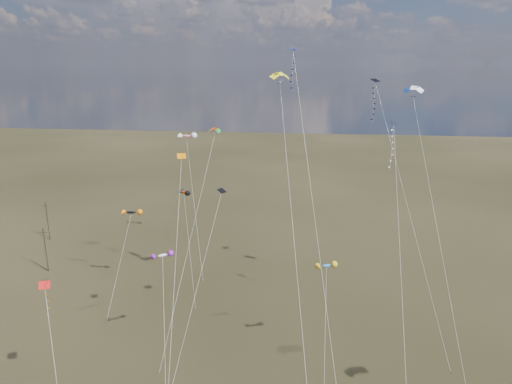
# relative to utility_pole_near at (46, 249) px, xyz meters

# --- Properties ---
(utility_pole_near) EXTENTS (1.40, 0.20, 8.00)m
(utility_pole_near) POSITION_rel_utility_pole_near_xyz_m (0.00, 0.00, 0.00)
(utility_pole_near) COLOR black
(utility_pole_near) RESTS_ON ground
(utility_pole_far) EXTENTS (1.40, 0.20, 8.00)m
(utility_pole_far) POSITION_rel_utility_pole_near_xyz_m (-8.00, 14.00, 0.00)
(utility_pole_far) COLOR black
(utility_pole_far) RESTS_ON ground
(diamond_black_high) EXTENTS (9.59, 17.98, 32.90)m
(diamond_black_high) POSITION_rel_utility_pole_near_xyz_m (53.72, -3.62, 24.15)
(diamond_black_high) COLOR black
(diamond_black_high) RESTS_ON ground
(diamond_navy_tall) EXTENTS (7.12, 21.95, 36.60)m
(diamond_navy_tall) POSITION_rel_utility_pole_near_xyz_m (42.85, -12.92, 27.36)
(diamond_navy_tall) COLOR #121A54
(diamond_navy_tall) RESTS_ON ground
(diamond_black_mid) EXTENTS (3.89, 16.32, 19.64)m
(diamond_black_mid) POSITION_rel_utility_pole_near_xyz_m (33.04, -17.29, 10.56)
(diamond_black_mid) COLOR black
(diamond_black_mid) RESTS_ON ground
(diamond_red_low) EXTENTS (7.31, 10.69, 14.16)m
(diamond_red_low) POSITION_rel_utility_pole_near_xyz_m (19.63, -30.61, 7.51)
(diamond_red_low) COLOR red
(diamond_red_low) RESTS_ON ground
(diamond_navy_right) EXTENTS (0.73, 24.83, 28.17)m
(diamond_navy_right) POSITION_rel_utility_pole_near_xyz_m (54.49, -13.32, 19.66)
(diamond_navy_right) COLOR #0D174F
(diamond_navy_right) RESTS_ON ground
(diamond_orange_center) EXTENTS (2.96, 18.49, 25.37)m
(diamond_orange_center) POSITION_rel_utility_pole_near_xyz_m (31.48, -25.16, 14.24)
(diamond_orange_center) COLOR orange
(diamond_orange_center) RESTS_ON ground
(parafoil_yellow) EXTENTS (7.13, 30.64, 34.25)m
(parafoil_yellow) POSITION_rel_utility_pole_near_xyz_m (40.76, -9.92, 29.32)
(parafoil_yellow) COLOR yellow
(parafoil_yellow) RESTS_ON ground
(parafoil_blue_white) EXTENTS (5.99, 20.84, 32.46)m
(parafoil_blue_white) POSITION_rel_utility_pole_near_xyz_m (57.68, -6.02, 27.56)
(parafoil_blue_white) COLOR #1542B1
(parafoil_blue_white) RESTS_ON ground
(parafoil_tricolor) EXTENTS (4.14, 20.71, 26.38)m
(parafoil_tricolor) POSITION_rel_utility_pole_near_xyz_m (31.05, -4.40, 21.54)
(parafoil_tricolor) COLOR #FEB206
(parafoil_tricolor) RESTS_ON ground
(novelty_black_orange) EXTENTS (3.14, 11.61, 13.22)m
(novelty_black_orange) POSITION_rel_utility_pole_near_xyz_m (17.48, -3.74, 8.58)
(novelty_black_orange) COLOR black
(novelty_black_orange) RESTS_ON ground
(novelty_orange_black) EXTENTS (5.04, 10.54, 15.69)m
(novelty_orange_black) POSITION_rel_utility_pole_near_xyz_m (24.98, -0.16, 11.02)
(novelty_orange_black) COLOR #E23400
(novelty_orange_black) RESTS_ON ground
(novelty_white_purple) EXTENTS (4.36, 11.68, 13.56)m
(novelty_white_purple) POSITION_rel_utility_pole_near_xyz_m (27.91, -20.01, 8.97)
(novelty_white_purple) COLOR silver
(novelty_white_purple) RESTS_ON ground
(novelty_redwhite_stripe) EXTENTS (7.98, 16.39, 22.52)m
(novelty_redwhite_stripe) POSITION_rel_utility_pole_near_xyz_m (21.54, 14.80, 17.68)
(novelty_redwhite_stripe) COLOR red
(novelty_redwhite_stripe) RESTS_ON ground
(novelty_blue_yellow) EXTENTS (2.28, 7.61, 12.87)m
(novelty_blue_yellow) POSITION_rel_utility_pole_near_xyz_m (47.06, -18.95, 8.29)
(novelty_blue_yellow) COLOR #1E6DAE
(novelty_blue_yellow) RESTS_ON ground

